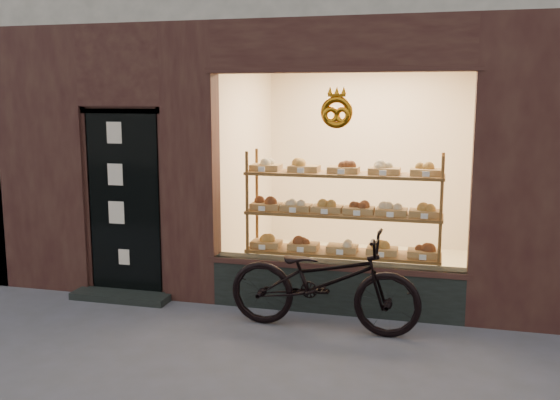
# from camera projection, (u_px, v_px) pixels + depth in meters

# --- Properties ---
(ground) EXTENTS (90.00, 90.00, 0.00)m
(ground) POSITION_uv_depth(u_px,v_px,m) (233.00, 396.00, 4.87)
(ground) COLOR #424243
(display_shelf) EXTENTS (2.20, 0.45, 1.70)m
(display_shelf) POSITION_uv_depth(u_px,v_px,m) (343.00, 224.00, 7.04)
(display_shelf) COLOR brown
(display_shelf) RESTS_ON ground
(bicycle) EXTENTS (1.95, 0.74, 1.01)m
(bicycle) POSITION_uv_depth(u_px,v_px,m) (324.00, 281.00, 6.17)
(bicycle) COLOR black
(bicycle) RESTS_ON ground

